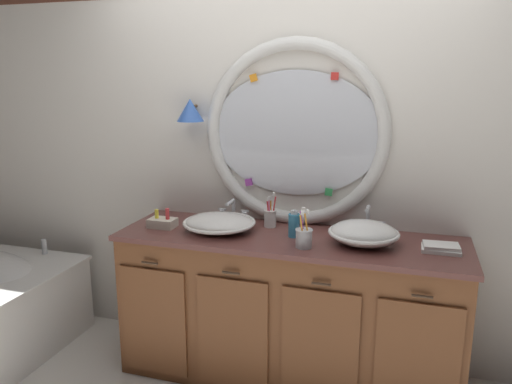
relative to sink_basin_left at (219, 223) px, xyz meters
The scene contains 11 objects.
back_wall_assembly 0.62m from the sink_basin_left, 46.13° to the left, with size 6.40×0.26×2.60m.
vanity_counter 0.65m from the sink_basin_left, ahead, with size 2.00×0.63×0.89m.
sink_basin_left is the anchor object (origin of this frame).
sink_basin_right 0.84m from the sink_basin_left, ahead, with size 0.39×0.39×0.14m.
faucet_set_left 0.24m from the sink_basin_left, 90.00° to the left, with size 0.21×0.14×0.14m.
faucet_set_right 0.88m from the sink_basin_left, 16.01° to the left, with size 0.21×0.12×0.17m.
toothbrush_holder_left 0.32m from the sink_basin_left, 33.65° to the left, with size 0.08×0.08×0.22m.
toothbrush_holder_right 0.56m from the sink_basin_left, 14.06° to the right, with size 0.10×0.10×0.22m.
soap_dispenser 0.45m from the sink_basin_left, ahead, with size 0.07×0.07×0.16m.
folded_hand_towel 1.25m from the sink_basin_left, ahead, with size 0.20×0.13×0.04m.
toiletry_basket 0.36m from the sink_basin_left, behind, with size 0.16×0.11×0.12m.
Camera 1 is at (0.71, -2.42, 1.79)m, focal length 34.94 mm.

